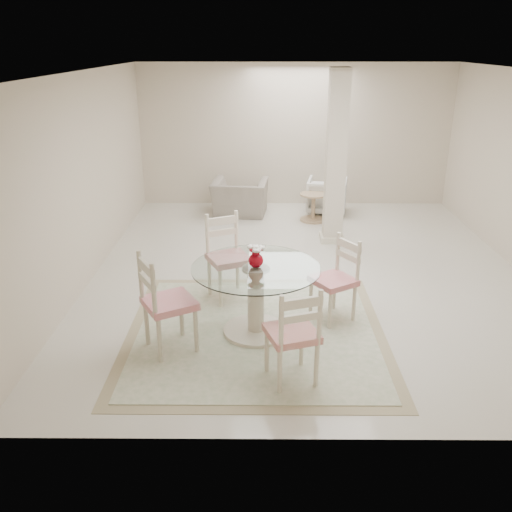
{
  "coord_description": "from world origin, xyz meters",
  "views": [
    {
      "loc": [
        -0.69,
        -7.08,
        3.04
      ],
      "look_at": [
        -0.72,
        -1.56,
        0.85
      ],
      "focal_mm": 38.0,
      "sensor_mm": 36.0,
      "label": 1
    }
  ],
  "objects_px": {
    "armchair_white": "(327,196)",
    "dining_chair_west": "(162,296)",
    "red_vase": "(256,256)",
    "side_table": "(313,208)",
    "dining_chair_north": "(226,250)",
    "dining_chair_south": "(295,329)",
    "dining_table": "(256,300)",
    "recliner_taupe": "(240,198)",
    "column": "(336,159)",
    "dining_chair_east": "(338,273)"
  },
  "relations": [
    {
      "from": "dining_chair_west",
      "to": "armchair_white",
      "type": "bearing_deg",
      "value": -54.22
    },
    {
      "from": "dining_chair_north",
      "to": "dining_chair_south",
      "type": "relative_size",
      "value": 1.06
    },
    {
      "from": "dining_chair_south",
      "to": "recliner_taupe",
      "type": "relative_size",
      "value": 1.12
    },
    {
      "from": "dining_chair_east",
      "to": "dining_chair_north",
      "type": "distance_m",
      "value": 1.44
    },
    {
      "from": "dining_chair_east",
      "to": "dining_chair_north",
      "type": "height_order",
      "value": "dining_chair_north"
    },
    {
      "from": "dining_chair_north",
      "to": "dining_chair_south",
      "type": "xyz_separation_m",
      "value": [
        0.74,
        -1.91,
        -0.04
      ]
    },
    {
      "from": "dining_chair_east",
      "to": "dining_chair_west",
      "type": "distance_m",
      "value": 2.05
    },
    {
      "from": "column",
      "to": "dining_chair_east",
      "type": "xyz_separation_m",
      "value": [
        -0.28,
        -2.68,
        -0.78
      ]
    },
    {
      "from": "recliner_taupe",
      "to": "dining_chair_north",
      "type": "bearing_deg",
      "value": 95.79
    },
    {
      "from": "dining_table",
      "to": "armchair_white",
      "type": "xyz_separation_m",
      "value": [
        1.31,
        4.6,
        -0.07
      ]
    },
    {
      "from": "dining_chair_north",
      "to": "dining_chair_west",
      "type": "height_order",
      "value": "dining_chair_west"
    },
    {
      "from": "recliner_taupe",
      "to": "side_table",
      "type": "height_order",
      "value": "recliner_taupe"
    },
    {
      "from": "dining_chair_east",
      "to": "side_table",
      "type": "bearing_deg",
      "value": 146.95
    },
    {
      "from": "red_vase",
      "to": "column",
      "type": "bearing_deg",
      "value": 68.2
    },
    {
      "from": "recliner_taupe",
      "to": "armchair_white",
      "type": "relative_size",
      "value": 1.36
    },
    {
      "from": "dining_chair_south",
      "to": "recliner_taupe",
      "type": "bearing_deg",
      "value": -100.93
    },
    {
      "from": "dining_chair_west",
      "to": "red_vase",
      "type": "bearing_deg",
      "value": -98.11
    },
    {
      "from": "dining_chair_east",
      "to": "armchair_white",
      "type": "xyz_separation_m",
      "value": [
        0.36,
        4.23,
        -0.24
      ]
    },
    {
      "from": "dining_chair_north",
      "to": "dining_chair_west",
      "type": "distance_m",
      "value": 1.46
    },
    {
      "from": "column",
      "to": "dining_chair_east",
      "type": "height_order",
      "value": "column"
    },
    {
      "from": "dining_chair_west",
      "to": "dining_chair_south",
      "type": "bearing_deg",
      "value": -143.37
    },
    {
      "from": "column",
      "to": "dining_chair_east",
      "type": "distance_m",
      "value": 2.8
    },
    {
      "from": "dining_chair_north",
      "to": "red_vase",
      "type": "bearing_deg",
      "value": -93.49
    },
    {
      "from": "red_vase",
      "to": "dining_chair_south",
      "type": "distance_m",
      "value": 1.08
    },
    {
      "from": "side_table",
      "to": "recliner_taupe",
      "type": "bearing_deg",
      "value": 163.91
    },
    {
      "from": "dining_chair_south",
      "to": "side_table",
      "type": "distance_m",
      "value": 5.12
    },
    {
      "from": "dining_chair_north",
      "to": "dining_chair_south",
      "type": "height_order",
      "value": "dining_chair_north"
    },
    {
      "from": "armchair_white",
      "to": "red_vase",
      "type": "bearing_deg",
      "value": 84.65
    },
    {
      "from": "dining_table",
      "to": "dining_chair_south",
      "type": "bearing_deg",
      "value": -69.14
    },
    {
      "from": "dining_chair_west",
      "to": "side_table",
      "type": "distance_m",
      "value": 4.92
    },
    {
      "from": "armchair_white",
      "to": "dining_chair_north",
      "type": "bearing_deg",
      "value": 75.75
    },
    {
      "from": "dining_table",
      "to": "dining_chair_west",
      "type": "distance_m",
      "value": 1.05
    },
    {
      "from": "armchair_white",
      "to": "dining_chair_west",
      "type": "bearing_deg",
      "value": 76.09
    },
    {
      "from": "dining_chair_east",
      "to": "armchair_white",
      "type": "distance_m",
      "value": 4.25
    },
    {
      "from": "dining_table",
      "to": "red_vase",
      "type": "distance_m",
      "value": 0.52
    },
    {
      "from": "dining_chair_east",
      "to": "side_table",
      "type": "height_order",
      "value": "dining_chair_east"
    },
    {
      "from": "dining_table",
      "to": "side_table",
      "type": "height_order",
      "value": "dining_table"
    },
    {
      "from": "dining_table",
      "to": "armchair_white",
      "type": "distance_m",
      "value": 4.79
    },
    {
      "from": "column",
      "to": "dining_chair_south",
      "type": "distance_m",
      "value": 4.17
    },
    {
      "from": "recliner_taupe",
      "to": "dining_table",
      "type": "bearing_deg",
      "value": 100.69
    },
    {
      "from": "dining_chair_east",
      "to": "column",
      "type": "bearing_deg",
      "value": 142.05
    },
    {
      "from": "column",
      "to": "red_vase",
      "type": "xyz_separation_m",
      "value": [
        -1.22,
        -3.06,
        -0.43
      ]
    },
    {
      "from": "dining_chair_north",
      "to": "dining_chair_west",
      "type": "bearing_deg",
      "value": -138.36
    },
    {
      "from": "red_vase",
      "to": "side_table",
      "type": "bearing_deg",
      "value": 76.19
    },
    {
      "from": "dining_chair_north",
      "to": "side_table",
      "type": "xyz_separation_m",
      "value": [
        1.39,
        3.16,
        -0.39
      ]
    },
    {
      "from": "dining_chair_south",
      "to": "armchair_white",
      "type": "bearing_deg",
      "value": -117.84
    },
    {
      "from": "dining_chair_south",
      "to": "recliner_taupe",
      "type": "distance_m",
      "value": 5.51
    },
    {
      "from": "dining_table",
      "to": "armchair_white",
      "type": "relative_size",
      "value": 1.89
    },
    {
      "from": "dining_table",
      "to": "dining_chair_east",
      "type": "relative_size",
      "value": 1.28
    },
    {
      "from": "dining_table",
      "to": "dining_chair_south",
      "type": "distance_m",
      "value": 1.04
    }
  ]
}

